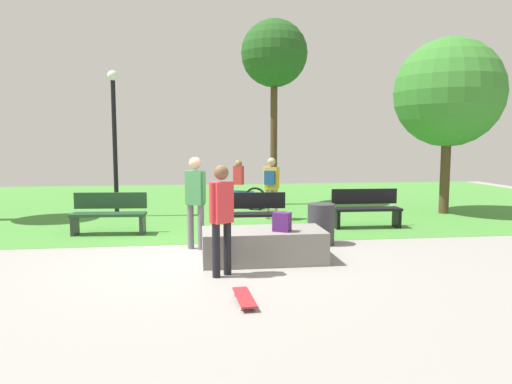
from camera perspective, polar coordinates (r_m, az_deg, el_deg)
ground_plane at (r=8.50m, az=-5.61°, el=-7.86°), size 28.00×28.00×0.00m
grass_lawn at (r=15.92m, az=-6.44°, el=-1.24°), size 26.60×12.91×0.01m
concrete_ledge at (r=8.16m, az=0.88°, el=-6.45°), size 2.08×0.99×0.55m
backpack_on_ledge at (r=7.94m, az=3.15°, el=-3.61°), size 0.34×0.31×0.32m
skater_performing_trick at (r=7.15m, az=-4.18°, el=-2.39°), size 0.38×0.35×1.70m
skater_watching at (r=8.99m, az=-7.33°, el=-0.39°), size 0.39×0.32×1.76m
skateboard_by_ledge at (r=6.20m, az=-1.42°, el=-12.60°), size 0.25×0.81×0.08m
park_bench_far_left at (r=11.54m, az=13.14°, el=-1.82°), size 1.61×0.51×0.91m
park_bench_far_right at (r=10.93m, az=-17.29°, el=-2.38°), size 1.63×0.59×0.91m
park_bench_center_lawn at (r=10.43m, az=-0.71°, el=-2.50°), size 1.62×0.53×0.91m
tree_leaning_ash at (r=15.43m, az=2.21°, el=16.18°), size 2.09×2.09×5.84m
tree_broad_elm at (r=14.40m, az=22.22°, el=10.99°), size 3.00×3.00×4.89m
lamp_post at (r=13.32m, az=-16.73°, el=7.42°), size 0.28×0.28×3.92m
trash_bin at (r=9.52m, az=7.85°, el=-3.85°), size 0.53×0.53×0.81m
pedestrian_with_backpack at (r=12.29m, az=1.84°, el=1.12°), size 0.42×0.43×1.62m
cyclist_on_bicycle at (r=14.18m, az=-2.11°, el=0.43°), size 1.60×0.96×1.52m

